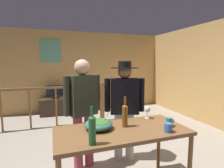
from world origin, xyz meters
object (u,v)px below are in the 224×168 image
object	(u,v)px
person_standing_left	(83,105)
flat_screen_tv	(55,91)
tv_console	(56,106)
stair_railing	(64,100)
salad_bowl	(98,124)
mug_teal	(169,122)
serving_table	(122,136)
wine_bottle_amber	(125,115)
mug_blue	(168,128)
framed_picture	(51,51)
wine_bottle_green	(92,129)
wine_glass	(147,110)
person_standing_right	(124,102)

from	to	relation	value
person_standing_left	flat_screen_tv	bearing A→B (deg)	-101.98
tv_console	stair_railing	bearing A→B (deg)	-80.25
salad_bowl	mug_teal	size ratio (longest dim) A/B	2.90
serving_table	wine_bottle_amber	size ratio (longest dim) A/B	4.15
tv_console	person_standing_left	xyz separation A→B (m)	(0.32, -2.94, 0.69)
wine_bottle_amber	mug_blue	distance (m)	0.50
framed_picture	mug_teal	xyz separation A→B (m)	(1.29, -4.01, -1.05)
salad_bowl	mug_teal	bearing A→B (deg)	-12.90
wine_bottle_green	person_standing_left	xyz separation A→B (m)	(0.08, 0.94, -0.01)
flat_screen_tv	wine_bottle_green	world-z (taller)	wine_bottle_green
framed_picture	person_standing_left	size ratio (longest dim) A/B	0.44
framed_picture	flat_screen_tv	world-z (taller)	framed_picture
salad_bowl	stair_railing	bearing A→B (deg)	94.95
salad_bowl	serving_table	bearing A→B (deg)	-20.75
wine_bottle_green	mug_blue	bearing A→B (deg)	1.29
flat_screen_tv	serving_table	xyz separation A→B (m)	(0.64, -3.59, -0.01)
stair_railing	mug_blue	world-z (taller)	stair_railing
stair_railing	person_standing_left	bearing A→B (deg)	-85.70
framed_picture	serving_table	xyz separation A→B (m)	(0.72, -3.91, -1.18)
person_standing_left	wine_bottle_amber	bearing A→B (deg)	103.80
flat_screen_tv	wine_bottle_amber	size ratio (longest dim) A/B	1.43
salad_bowl	wine_bottle_green	xyz separation A→B (m)	(-0.15, -0.35, 0.09)
tv_console	serving_table	size ratio (longest dim) A/B	0.60
wine_glass	mug_blue	size ratio (longest dim) A/B	1.36
serving_table	wine_bottle_amber	bearing A→B (deg)	46.03
salad_bowl	wine_glass	bearing A→B (deg)	12.18
framed_picture	wine_bottle_amber	bearing A→B (deg)	-78.51
serving_table	wine_bottle_green	size ratio (longest dim) A/B	4.16
flat_screen_tv	mug_blue	size ratio (longest dim) A/B	4.15
serving_table	mug_blue	size ratio (longest dim) A/B	12.05
salad_bowl	mug_blue	distance (m)	0.77
mug_teal	wine_bottle_green	bearing A→B (deg)	-170.55
tv_console	salad_bowl	xyz separation A→B (m)	(0.39, -3.53, 0.61)
tv_console	salad_bowl	size ratio (longest dim) A/B	2.79
mug_teal	framed_picture	bearing A→B (deg)	107.83
wine_bottle_green	wine_bottle_amber	bearing A→B (deg)	34.64
mug_teal	stair_railing	bearing A→B (deg)	110.91
tv_console	person_standing_right	bearing A→B (deg)	-71.82
tv_console	mug_teal	distance (m)	3.96
serving_table	wine_bottle_green	xyz separation A→B (m)	(-0.40, -0.26, 0.23)
mug_blue	person_standing_right	world-z (taller)	person_standing_right
wine_bottle_green	person_standing_right	size ratio (longest dim) A/B	0.23
mug_teal	person_standing_right	size ratio (longest dim) A/B	0.07
wine_bottle_amber	person_standing_left	xyz separation A→B (m)	(-0.39, 0.62, -0.00)
person_standing_right	wine_bottle_green	bearing A→B (deg)	70.63
salad_bowl	wine_bottle_amber	size ratio (longest dim) A/B	0.89
wine_glass	tv_console	bearing A→B (deg)	108.29
mug_blue	salad_bowl	bearing A→B (deg)	154.70
salad_bowl	tv_console	bearing A→B (deg)	96.31
framed_picture	wine_glass	bearing A→B (deg)	-71.98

